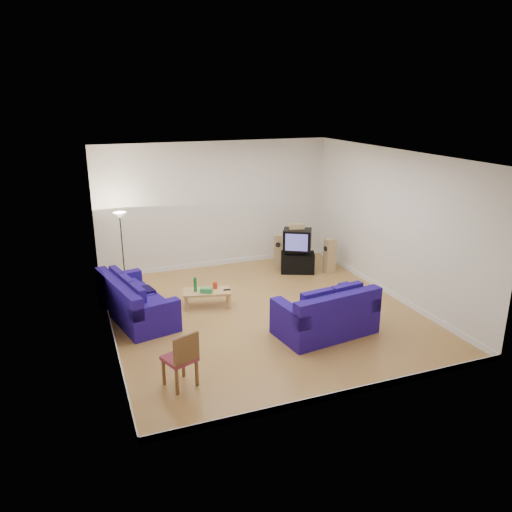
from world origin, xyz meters
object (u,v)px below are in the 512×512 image
object	(u,v)px
sofa_three_seat	(134,304)
sofa_loveseat	(327,317)
coffee_table	(207,293)
tv_stand	(298,262)
television	(297,240)

from	to	relation	value
sofa_three_seat	sofa_loveseat	distance (m)	3.81
sofa_loveseat	coffee_table	world-z (taller)	sofa_loveseat
sofa_loveseat	coffee_table	size ratio (longest dim) A/B	1.80
tv_stand	television	distance (m)	0.62
sofa_three_seat	tv_stand	size ratio (longest dim) A/B	2.80
sofa_loveseat	sofa_three_seat	bearing A→B (deg)	140.65
sofa_three_seat	tv_stand	bearing A→B (deg)	94.47
tv_stand	television	bearing A→B (deg)	-109.76
coffee_table	television	xyz separation A→B (m)	(2.66, 1.23, 0.56)
sofa_three_seat	sofa_loveseat	xyz separation A→B (m)	(3.25, -1.99, 0.03)
tv_stand	television	world-z (taller)	television
sofa_three_seat	television	xyz separation A→B (m)	(4.17, 1.27, 0.56)
tv_stand	television	xyz separation A→B (m)	(-0.05, -0.06, 0.62)
sofa_loveseat	coffee_table	bearing A→B (deg)	122.59
sofa_loveseat	coffee_table	xyz separation A→B (m)	(-1.73, 2.03, -0.04)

